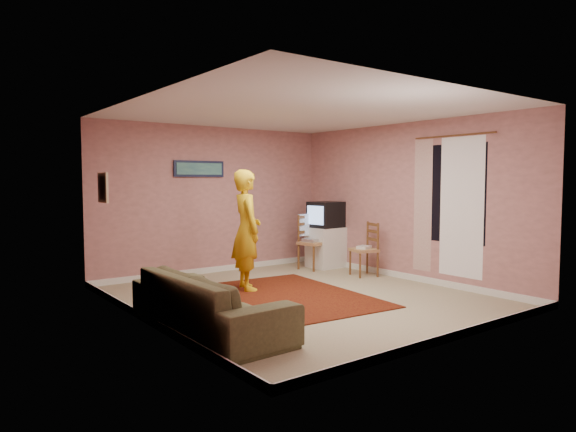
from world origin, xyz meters
TOP-DOWN VIEW (x-y plane):
  - ground at (0.00, 0.00)m, footprint 5.00×5.00m
  - wall_back at (0.00, 2.50)m, footprint 4.50×0.02m
  - wall_front at (0.00, -2.50)m, footprint 4.50×0.02m
  - wall_left at (-2.25, 0.00)m, footprint 0.02×5.00m
  - wall_right at (2.25, 0.00)m, footprint 0.02×5.00m
  - ceiling at (0.00, 0.00)m, footprint 4.50×5.00m
  - baseboard_back at (0.00, 2.49)m, footprint 4.50×0.02m
  - baseboard_front at (0.00, -2.49)m, footprint 4.50×0.02m
  - baseboard_left at (-2.24, 0.00)m, footprint 0.02×5.00m
  - baseboard_right at (2.24, 0.00)m, footprint 0.02×5.00m
  - window at (2.24, -0.90)m, footprint 0.01×1.10m
  - curtain_sheer at (2.23, -1.05)m, footprint 0.01×0.75m
  - curtain_floral at (2.21, -0.35)m, footprint 0.01×0.35m
  - curtain_rod at (2.20, -0.90)m, footprint 0.02×1.40m
  - picture_back at (-0.30, 2.47)m, footprint 0.95×0.04m
  - picture_left at (-2.22, 1.60)m, footprint 0.04×0.38m
  - area_rug at (-0.23, 0.17)m, footprint 2.42×2.92m
  - tv_cabinet at (1.95, 1.70)m, footprint 0.60×0.54m
  - crt_tv at (1.94, 1.70)m, footprint 0.61×0.56m
  - chair_a at (1.61, 1.67)m, footprint 0.52×0.51m
  - dvd_player at (1.61, 1.67)m, footprint 0.41×0.34m
  - blue_throw at (1.61, 1.86)m, footprint 0.39×0.05m
  - chair_b at (1.89, 0.63)m, footprint 0.50×0.51m
  - game_console at (1.89, 0.63)m, footprint 0.29×0.24m
  - sofa at (-1.80, -0.67)m, footprint 0.93×2.24m
  - person at (-0.33, 0.89)m, footprint 0.59×0.75m

SIDE VIEW (x-z plane):
  - ground at x=0.00m, z-range 0.00..0.00m
  - area_rug at x=-0.23m, z-range 0.00..0.01m
  - baseboard_back at x=0.00m, z-range 0.00..0.10m
  - baseboard_front at x=0.00m, z-range 0.00..0.10m
  - baseboard_left at x=-2.24m, z-range 0.00..0.10m
  - baseboard_right at x=2.24m, z-range 0.00..0.10m
  - sofa at x=-1.80m, z-range 0.00..0.65m
  - tv_cabinet at x=1.95m, z-range 0.00..0.76m
  - game_console at x=1.89m, z-range 0.47..0.52m
  - dvd_player at x=1.61m, z-range 0.52..0.58m
  - chair_b at x=1.89m, z-range 0.31..0.82m
  - chair_a at x=1.61m, z-range 0.34..0.89m
  - blue_throw at x=1.61m, z-range 0.61..1.02m
  - person at x=-0.33m, z-range 0.00..1.81m
  - crt_tv at x=1.94m, z-range 0.76..1.25m
  - curtain_sheer at x=2.23m, z-range 0.20..2.30m
  - curtain_floral at x=2.21m, z-range 0.20..2.30m
  - wall_back at x=0.00m, z-range 0.00..2.60m
  - wall_front at x=0.00m, z-range 0.00..2.60m
  - wall_left at x=-2.25m, z-range 0.00..2.60m
  - wall_right at x=2.25m, z-range 0.00..2.60m
  - window at x=2.24m, z-range 0.70..2.20m
  - picture_left at x=-2.22m, z-range 1.34..1.76m
  - picture_back at x=-0.30m, z-range 1.71..1.99m
  - curtain_rod at x=2.20m, z-range 2.31..2.33m
  - ceiling at x=0.00m, z-range 2.59..2.61m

